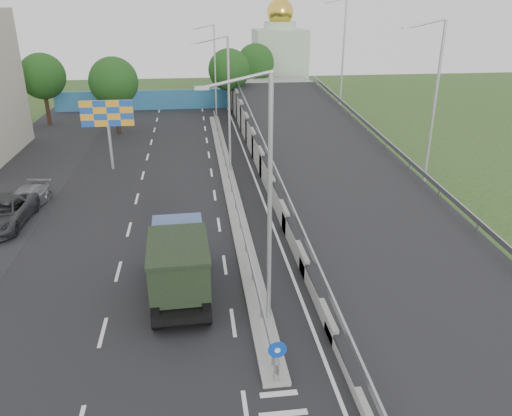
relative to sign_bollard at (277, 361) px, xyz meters
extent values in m
cube|color=black|center=(-3.00, 17.83, -1.03)|extent=(26.00, 90.00, 0.04)
cube|color=gray|center=(0.00, 21.83, -0.93)|extent=(1.00, 44.00, 0.20)
cube|color=gray|center=(12.30, 21.83, 1.32)|extent=(0.10, 50.00, 0.32)
cube|color=gray|center=(2.80, 21.83, 1.32)|extent=(0.10, 50.00, 0.32)
cube|color=gray|center=(0.00, 21.83, -0.28)|extent=(0.08, 44.00, 0.32)
cylinder|color=gray|center=(0.00, 21.83, -0.53)|extent=(0.09, 0.09, 0.60)
cylinder|color=black|center=(0.00, 0.03, -0.23)|extent=(0.20, 0.20, 1.20)
cylinder|color=#0C3FBF|center=(0.00, -0.05, 0.52)|extent=(0.64, 0.05, 0.64)
cylinder|color=white|center=(0.00, -0.08, 0.52)|extent=(0.20, 0.03, 0.20)
cylinder|color=#B2B5B7|center=(0.30, 3.83, 4.17)|extent=(0.18, 0.18, 10.00)
cylinder|color=#B2B5B7|center=(-0.90, 3.83, 8.92)|extent=(2.57, 0.12, 0.66)
cube|color=#B2B5B7|center=(-2.10, 3.83, 8.67)|extent=(0.50, 0.18, 0.12)
cylinder|color=#B2B5B7|center=(0.30, 23.83, 4.17)|extent=(0.18, 0.18, 10.00)
cylinder|color=#B2B5B7|center=(-0.90, 23.83, 8.92)|extent=(2.57, 0.12, 0.66)
cube|color=#B2B5B7|center=(-2.10, 23.83, 8.67)|extent=(0.50, 0.18, 0.12)
cylinder|color=#B2B5B7|center=(0.30, 43.83, 4.17)|extent=(0.18, 0.18, 10.00)
cylinder|color=#B2B5B7|center=(-0.90, 43.83, 8.92)|extent=(2.57, 0.12, 0.66)
cube|color=#B2B5B7|center=(-2.10, 43.83, 8.67)|extent=(0.50, 0.18, 0.12)
cube|color=#21697C|center=(-4.00, 49.83, 0.17)|extent=(30.00, 0.50, 2.40)
cube|color=#B2CCAD|center=(10.00, 57.83, 3.47)|extent=(7.00, 7.00, 9.00)
cylinder|color=#B2CCAD|center=(10.00, 57.83, 8.47)|extent=(4.40, 4.40, 1.00)
sphere|color=gold|center=(10.00, 57.83, 10.17)|extent=(3.60, 3.60, 3.60)
cylinder|color=#B2B5B7|center=(-9.00, 25.83, 0.97)|extent=(0.24, 0.24, 4.00)
cube|color=orange|center=(-9.00, 25.83, 3.47)|extent=(4.00, 0.20, 2.00)
cylinder|color=black|center=(-10.00, 37.83, 0.97)|extent=(0.44, 0.44, 4.00)
sphere|color=#113F13|center=(-10.00, 37.83, 4.17)|extent=(4.80, 4.80, 4.80)
cylinder|color=black|center=(2.00, 45.83, 0.97)|extent=(0.44, 0.44, 4.00)
sphere|color=#113F13|center=(2.00, 45.83, 4.17)|extent=(4.80, 4.80, 4.80)
cylinder|color=black|center=(-18.00, 42.83, 0.97)|extent=(0.44, 0.44, 4.00)
sphere|color=#113F13|center=(-18.00, 42.83, 4.17)|extent=(4.80, 4.80, 4.80)
cylinder|color=black|center=(6.00, 52.83, 0.97)|extent=(0.44, 0.44, 4.00)
sphere|color=#113F13|center=(6.00, 52.83, 4.17)|extent=(4.80, 4.80, 4.80)
cylinder|color=black|center=(-4.49, 8.50, -0.46)|extent=(0.40, 1.15, 1.14)
cylinder|color=black|center=(-2.41, 8.56, -0.46)|extent=(0.40, 1.15, 1.14)
cylinder|color=black|center=(-4.46, 7.56, -0.46)|extent=(0.40, 1.15, 1.14)
cylinder|color=black|center=(-2.38, 7.63, -0.46)|extent=(0.40, 1.15, 1.14)
cylinder|color=black|center=(-4.34, 3.94, -0.46)|extent=(0.40, 1.15, 1.14)
cylinder|color=black|center=(-2.27, 4.00, -0.46)|extent=(0.40, 1.15, 1.14)
cube|color=black|center=(-3.38, 6.35, -0.31)|extent=(2.59, 6.50, 0.31)
cube|color=#324778|center=(-3.46, 8.79, 0.73)|extent=(2.44, 1.73, 1.76)
cube|color=black|center=(-3.48, 9.59, 1.20)|extent=(1.97, 0.13, 0.73)
cube|color=black|center=(-3.49, 9.67, -0.36)|extent=(2.39, 0.23, 0.52)
cube|color=black|center=(-3.36, 5.73, 0.83)|extent=(2.61, 4.02, 1.87)
cube|color=black|center=(-3.36, 5.73, 1.82)|extent=(2.72, 4.13, 0.12)
imported|color=#323337|center=(-13.93, 15.40, -0.23)|extent=(2.94, 5.92, 1.61)
imported|color=gray|center=(-13.37, 17.97, -0.36)|extent=(2.60, 4.90, 1.35)
camera|label=1|loc=(-2.46, -13.58, 11.37)|focal=35.00mm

